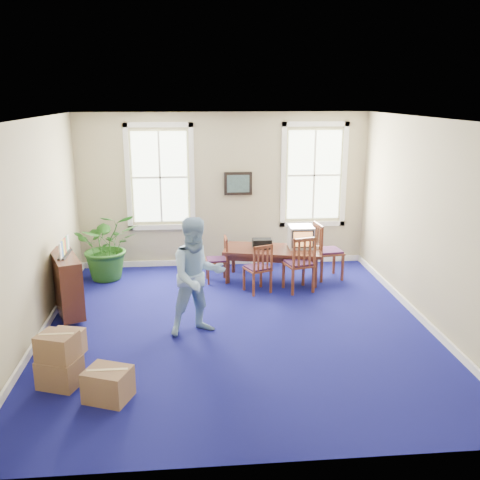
{
  "coord_description": "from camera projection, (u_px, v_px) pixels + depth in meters",
  "views": [
    {
      "loc": [
        -0.66,
        -7.74,
        3.54
      ],
      "look_at": [
        0.1,
        0.6,
        1.25
      ],
      "focal_mm": 40.0,
      "sensor_mm": 36.0,
      "label": 1
    }
  ],
  "objects": [
    {
      "name": "man",
      "position": [
        197.0,
        276.0,
        7.99
      ],
      "size": [
        1.06,
        0.94,
        1.81
      ],
      "primitive_type": "imported",
      "rotation": [
        0.0,
        0.0,
        0.33
      ],
      "color": "#87ADD4",
      "rests_on": "ground"
    },
    {
      "name": "wall_right",
      "position": [
        430.0,
        224.0,
        8.27
      ],
      "size": [
        0.0,
        6.5,
        6.5
      ],
      "primitive_type": "plane",
      "rotation": [
        1.57,
        0.0,
        -1.57
      ],
      "color": "tan",
      "rests_on": "ground"
    },
    {
      "name": "wall_picture",
      "position": [
        238.0,
        184.0,
        11.06
      ],
      "size": [
        0.58,
        0.06,
        0.48
      ],
      "primitive_type": null,
      "color": "black",
      "rests_on": "ground"
    },
    {
      "name": "potted_plant",
      "position": [
        108.0,
        246.0,
        10.46
      ],
      "size": [
        1.39,
        1.26,
        1.35
      ],
      "primitive_type": "imported",
      "rotation": [
        0.0,
        0.0,
        0.18
      ],
      "color": "#1F5117",
      "rests_on": "ground"
    },
    {
      "name": "baseboard_right",
      "position": [
        419.0,
        316.0,
        8.67
      ],
      "size": [
        0.04,
        6.5,
        0.12
      ],
      "primitive_type": "cube",
      "color": "white",
      "rests_on": "ground"
    },
    {
      "name": "floor",
      "position": [
        237.0,
        326.0,
        8.42
      ],
      "size": [
        6.5,
        6.5,
        0.0
      ],
      "primitive_type": "plane",
      "color": "navy",
      "rests_on": "ground"
    },
    {
      "name": "conference_table",
      "position": [
        273.0,
        264.0,
        10.48
      ],
      "size": [
        2.02,
        1.27,
        0.64
      ],
      "primitive_type": null,
      "rotation": [
        0.0,
        0.0,
        -0.24
      ],
      "color": "#4B2418",
      "rests_on": "ground"
    },
    {
      "name": "wall_front",
      "position": [
        268.0,
        314.0,
        4.88
      ],
      "size": [
        6.5,
        0.0,
        6.5
      ],
      "primitive_type": "plane",
      "rotation": [
        -1.57,
        0.0,
        0.0
      ],
      "color": "tan",
      "rests_on": "ground"
    },
    {
      "name": "chair_near_right",
      "position": [
        299.0,
        263.0,
        9.84
      ],
      "size": [
        0.58,
        0.58,
        1.07
      ],
      "primitive_type": null,
      "rotation": [
        0.0,
        0.0,
        3.39
      ],
      "color": "brown",
      "rests_on": "ground"
    },
    {
      "name": "crt_tv",
      "position": [
        301.0,
        237.0,
        10.43
      ],
      "size": [
        0.49,
        0.53,
        0.43
      ],
      "primitive_type": null,
      "rotation": [
        0.0,
        0.0,
        -0.03
      ],
      "color": "#B7B7BC",
      "rests_on": "conference_table"
    },
    {
      "name": "chair_end_left",
      "position": [
        216.0,
        259.0,
        10.35
      ],
      "size": [
        0.42,
        0.42,
        0.89
      ],
      "primitive_type": null,
      "rotation": [
        0.0,
        0.0,
        -1.52
      ],
      "color": "brown",
      "rests_on": "ground"
    },
    {
      "name": "wall_back",
      "position": [
        224.0,
        191.0,
        11.12
      ],
      "size": [
        6.5,
        0.0,
        6.5
      ],
      "primitive_type": "plane",
      "rotation": [
        1.57,
        0.0,
        0.0
      ],
      "color": "tan",
      "rests_on": "ground"
    },
    {
      "name": "baseboard_back",
      "position": [
        224.0,
        261.0,
        11.5
      ],
      "size": [
        6.0,
        0.04,
        0.12
      ],
      "primitive_type": "cube",
      "color": "white",
      "rests_on": "ground"
    },
    {
      "name": "ceiling",
      "position": [
        237.0,
        119.0,
        7.58
      ],
      "size": [
        6.5,
        6.5,
        0.0
      ],
      "primitive_type": "plane",
      "rotation": [
        3.14,
        0.0,
        0.0
      ],
      "color": "white",
      "rests_on": "ground"
    },
    {
      "name": "chair_near_left",
      "position": [
        257.0,
        268.0,
        9.79
      ],
      "size": [
        0.55,
        0.55,
        0.93
      ],
      "primitive_type": null,
      "rotation": [
        0.0,
        0.0,
        3.54
      ],
      "color": "brown",
      "rests_on": "ground"
    },
    {
      "name": "game_console",
      "position": [
        314.0,
        246.0,
        10.46
      ],
      "size": [
        0.18,
        0.22,
        0.05
      ],
      "primitive_type": "cube",
      "rotation": [
        0.0,
        0.0,
        -0.03
      ],
      "color": "white",
      "rests_on": "conference_table"
    },
    {
      "name": "baseboard_left",
      "position": [
        43.0,
        330.0,
        8.15
      ],
      "size": [
        0.04,
        6.5,
        0.12
      ],
      "primitive_type": "cube",
      "color": "white",
      "rests_on": "ground"
    },
    {
      "name": "window_left",
      "position": [
        160.0,
        177.0,
        10.91
      ],
      "size": [
        1.4,
        0.12,
        2.2
      ],
      "primitive_type": null,
      "color": "white",
      "rests_on": "ground"
    },
    {
      "name": "window_right",
      "position": [
        314.0,
        175.0,
        11.19
      ],
      "size": [
        1.4,
        0.12,
        2.2
      ],
      "primitive_type": null,
      "color": "white",
      "rests_on": "ground"
    },
    {
      "name": "brochure_rack",
      "position": [
        65.0,
        251.0,
        8.62
      ],
      "size": [
        0.24,
        0.66,
        0.28
      ],
      "primitive_type": null,
      "rotation": [
        0.0,
        0.0,
        -0.2
      ],
      "color": "#99999E",
      "rests_on": "credenza"
    },
    {
      "name": "cardboard_boxes",
      "position": [
        75.0,
        355.0,
        6.73
      ],
      "size": [
        1.65,
        1.65,
        0.74
      ],
      "primitive_type": null,
      "rotation": [
        0.0,
        0.0,
        -0.34
      ],
      "color": "#8A6344",
      "rests_on": "ground"
    },
    {
      "name": "credenza",
      "position": [
        67.0,
        287.0,
        8.78
      ],
      "size": [
        0.76,
        1.26,
        0.96
      ],
      "primitive_type": "cube",
      "rotation": [
        0.0,
        0.0,
        0.37
      ],
      "color": "#4B2418",
      "rests_on": "ground"
    },
    {
      "name": "wall_left",
      "position": [
        31.0,
        233.0,
        7.74
      ],
      "size": [
        0.0,
        6.5,
        6.5
      ],
      "primitive_type": "plane",
      "rotation": [
        1.57,
        0.0,
        1.57
      ],
      "color": "tan",
      "rests_on": "ground"
    },
    {
      "name": "equipment_bag",
      "position": [
        262.0,
        244.0,
        10.39
      ],
      "size": [
        0.37,
        0.25,
        0.18
      ],
      "primitive_type": "cube",
      "rotation": [
        0.0,
        0.0,
        -0.02
      ],
      "color": "black",
      "rests_on": "conference_table"
    },
    {
      "name": "chair_end_right",
      "position": [
        329.0,
        251.0,
        10.51
      ],
      "size": [
        0.57,
        0.57,
        1.12
      ],
      "primitive_type": null,
      "rotation": [
        0.0,
        0.0,
        1.7
      ],
      "color": "brown",
      "rests_on": "ground"
    }
  ]
}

